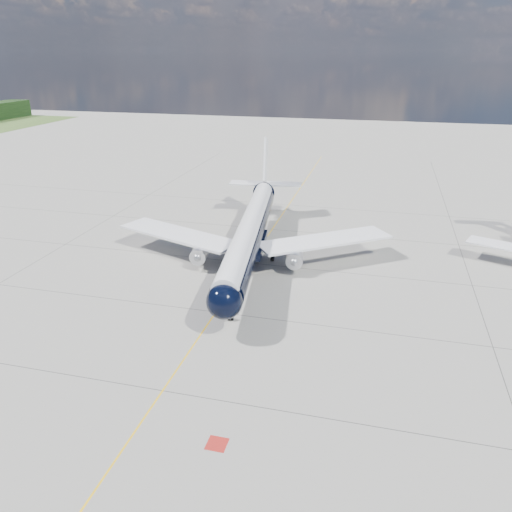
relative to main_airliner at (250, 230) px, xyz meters
name	(u,v)px	position (x,y,z in m)	size (l,w,h in m)	color
ground	(258,250)	(0.22, 3.48, -4.44)	(320.00, 320.00, 0.00)	gray
taxiway_centerline	(249,263)	(0.22, -1.52, -4.44)	(0.16, 160.00, 0.01)	yellow
red_marking	(217,444)	(7.02, -36.52, -4.44)	(1.60, 1.60, 0.01)	maroon
main_airliner	(250,230)	(0.00, 0.00, 0.00)	(40.35, 49.48, 14.31)	black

